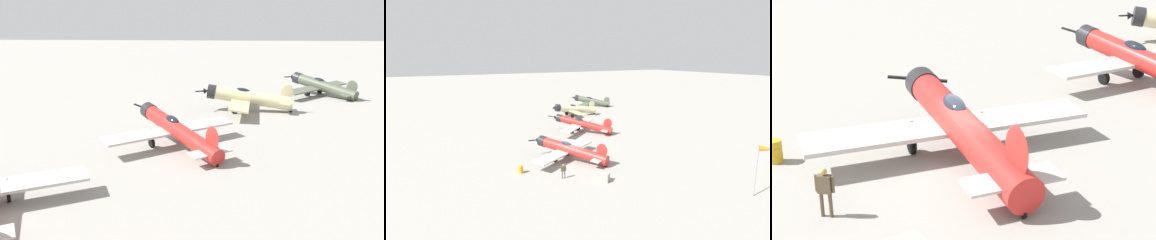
# 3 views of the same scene
# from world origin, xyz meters

# --- Properties ---
(airplane_mid_apron) EXTENTS (10.26, 10.01, 3.08)m
(airplane_mid_apron) POSITION_xyz_m (-8.92, -13.01, 1.58)
(airplane_mid_apron) COLOR red
(airplane_mid_apron) RESTS_ON ground_plane
(airplane_far_line) EXTENTS (11.20, 12.84, 3.32)m
(airplane_far_line) POSITION_xyz_m (-15.38, -27.44, 1.61)
(airplane_far_line) COLOR beige
(airplane_far_line) RESTS_ON ground_plane
(airplane_outer_stand) EXTENTS (10.46, 11.01, 3.12)m
(airplane_outer_stand) POSITION_xyz_m (-26.29, -37.92, 1.41)
(airplane_outer_stand) COLOR #4C5442
(airplane_outer_stand) RESTS_ON ground_plane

